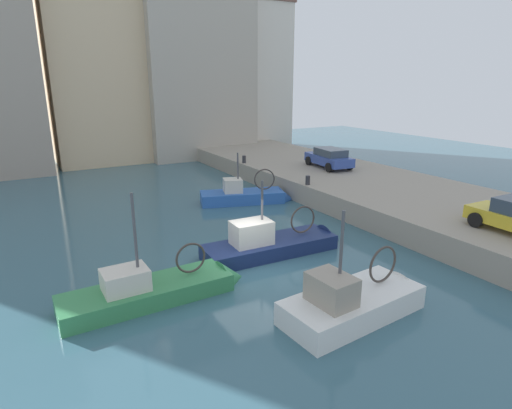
% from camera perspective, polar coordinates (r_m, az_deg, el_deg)
% --- Properties ---
extents(water_surface, '(80.00, 80.00, 0.00)m').
position_cam_1_polar(water_surface, '(17.27, -0.77, -8.25)').
color(water_surface, '#386070').
rests_on(water_surface, ground).
extents(quay_wall, '(9.00, 56.00, 1.20)m').
position_cam_1_polar(quay_wall, '(24.47, 23.39, -0.61)').
color(quay_wall, '#9E9384').
rests_on(quay_wall, ground).
extents(fishing_boat_navy, '(6.76, 2.31, 4.13)m').
position_cam_1_polar(fishing_boat_navy, '(18.49, 2.88, -6.05)').
color(fishing_boat_navy, navy).
rests_on(fishing_boat_navy, ground).
extents(fishing_boat_white, '(5.64, 2.31, 4.54)m').
position_cam_1_polar(fishing_boat_white, '(14.38, 13.81, -13.67)').
color(fishing_boat_white, white).
rests_on(fishing_boat_white, ground).
extents(fishing_boat_green, '(6.54, 1.98, 4.63)m').
position_cam_1_polar(fishing_boat_green, '(15.20, -13.01, -11.92)').
color(fishing_boat_green, '#388951').
rests_on(fishing_boat_green, ground).
extents(fishing_boat_blue, '(6.04, 3.36, 3.87)m').
position_cam_1_polar(fishing_boat_blue, '(25.94, -1.12, 0.57)').
color(fishing_boat_blue, '#2D60B7').
rests_on(fishing_boat_blue, ground).
extents(parked_car_blue, '(2.29, 4.16, 1.39)m').
position_cam_1_polar(parked_car_blue, '(30.62, 9.91, 6.28)').
color(parked_car_blue, '#334C9E').
rests_on(parked_car_blue, quay_wall).
extents(mooring_bollard_mid, '(0.28, 0.28, 0.55)m').
position_cam_1_polar(mooring_bollard_mid, '(25.41, 7.04, 3.30)').
color(mooring_bollard_mid, '#2D2D33').
rests_on(mooring_bollard_mid, quay_wall).
extents(mooring_bollard_north, '(0.28, 0.28, 0.55)m').
position_cam_1_polar(mooring_bollard_north, '(32.01, -1.63, 6.16)').
color(mooring_bollard_north, '#2D2D33').
rests_on(mooring_bollard_north, quay_wall).
extents(waterfront_building_west, '(10.67, 8.41, 21.77)m').
position_cam_1_polar(waterfront_building_west, '(43.41, -8.98, 21.19)').
color(waterfront_building_west, '#B2A899').
rests_on(waterfront_building_west, ground).
extents(waterfront_building_east_mid, '(8.08, 7.01, 18.47)m').
position_cam_1_polar(waterfront_building_east_mid, '(41.30, -21.36, 18.27)').
color(waterfront_building_east_mid, beige).
rests_on(waterfront_building_east_mid, ground).
extents(waterfront_building_east, '(7.33, 6.87, 15.20)m').
position_cam_1_polar(waterfront_building_east, '(47.02, -1.01, 17.00)').
color(waterfront_building_east, silver).
rests_on(waterfront_building_east, ground).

